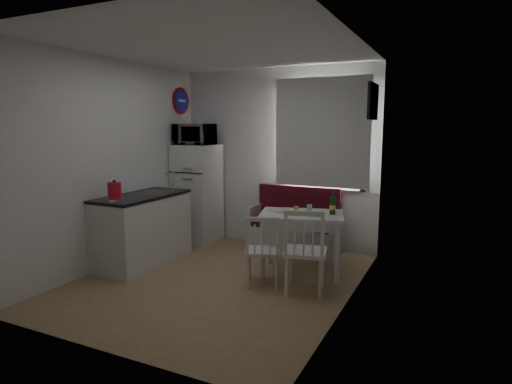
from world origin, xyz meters
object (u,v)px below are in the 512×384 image
Objects in this scene: chair_left at (259,243)px; kitchen_counter at (143,229)px; kettle at (115,191)px; chair_right at (303,242)px; fridge at (197,193)px; bench at (295,230)px; dining_table at (301,220)px; wine_bottle at (333,202)px; microwave at (194,134)px.

kitchen_counter is at bearing 152.28° from chair_left.
kitchen_counter is 0.77m from kettle.
chair_left is at bearing 13.34° from kettle.
chair_right is 2.60m from fridge.
kitchen_counter reaches higher than bench.
kitchen_counter is 2.05m from dining_table.
kettle is (-2.17, -0.38, 0.45)m from chair_right.
kitchen_counter reaches higher than chair_left.
dining_table is 3.91× the size of wine_bottle.
kitchen_counter is at bearing -164.90° from wine_bottle.
wine_bottle is (0.74, -0.73, 0.57)m from bench.
fridge is at bearing 89.10° from kitchen_counter.
kitchen_counter is at bearing -139.45° from bench.
kettle is at bearing -129.23° from bench.
bench is 0.86× the size of fridge.
kettle is at bearing -89.00° from microwave.
bench reaches higher than chair_left.
microwave reaches higher than chair_left.
chair_left is 2.02× the size of kettle.
dining_table is 1.99× the size of microwave.
dining_table is 0.76× the size of fridge.
chair_right reaches higher than bench.
fridge is 1.79m from kettle.
chair_right is (0.50, -0.01, 0.07)m from chair_left.
microwave is (-1.56, -0.16, 1.34)m from bench.
fridge is 6.10× the size of kettle.
microwave reaches higher than kitchen_counter.
kitchen_counter is 4.58× the size of wine_bottle.
microwave reaches higher than bench.
chair_left is (0.14, -1.48, 0.20)m from bench.
microwave is 2.32× the size of kettle.
microwave is at bearing 135.66° from chair_right.
dining_table is at bearing -20.22° from fridge.
fridge is at bearing 143.90° from dining_table.
wine_bottle is (0.10, 0.77, 0.31)m from chair_right.
chair_left is (-0.25, -0.65, -0.15)m from dining_table.
chair_left reaches higher than dining_table.
chair_left is 1.71× the size of wine_bottle.
microwave reaches higher than chair_right.
wine_bottle reaches higher than chair_right.
chair_right is 2.25m from kettle.
kitchen_counter is 2.33× the size of microwave.
fridge reaches higher than chair_right.
kitchen_counter is at bearing -90.94° from microwave.
wine_bottle is (2.27, 1.15, -0.14)m from kettle.
dining_table is 2.22m from kettle.
kitchen_counter reaches higher than chair_right.
chair_right is at bearing -31.21° from microwave.
dining_table is 2.29× the size of chair_left.
kitchen_counter reaches higher than dining_table.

